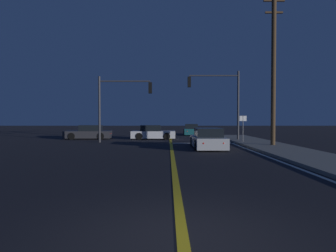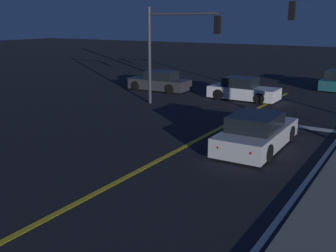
{
  "view_description": "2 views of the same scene",
  "coord_description": "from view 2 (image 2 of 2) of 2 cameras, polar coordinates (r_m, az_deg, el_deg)",
  "views": [
    {
      "loc": [
        -0.24,
        -4.58,
        1.92
      ],
      "look_at": [
        -0.21,
        16.11,
        1.43
      ],
      "focal_mm": 31.02,
      "sensor_mm": 36.0,
      "label": 1
    },
    {
      "loc": [
        7.25,
        0.14,
        4.7
      ],
      "look_at": [
        -0.21,
        12.16,
        0.99
      ],
      "focal_mm": 43.1,
      "sensor_mm": 36.0,
      "label": 2
    }
  ],
  "objects": [
    {
      "name": "lane_line_center",
      "position": [
        13.07,
        -4.34,
        -6.38
      ],
      "size": [
        0.2,
        33.83,
        0.01
      ],
      "primitive_type": "cube",
      "color": "gold",
      "rests_on": "ground"
    },
    {
      "name": "lane_line_edge_right",
      "position": [
        11.14,
        16.6,
        -10.86
      ],
      "size": [
        0.16,
        33.83,
        0.01
      ],
      "primitive_type": "cube",
      "color": "silver",
      "rests_on": "ground"
    },
    {
      "name": "stop_bar",
      "position": [
        19.44,
        16.85,
        0.09
      ],
      "size": [
        5.08,
        0.5,
        0.01
      ],
      "primitive_type": "cube",
      "color": "silver",
      "rests_on": "ground"
    },
    {
      "name": "car_side_waiting_silver",
      "position": [
        15.6,
        12.42,
        -0.95
      ],
      "size": [
        2.02,
        4.7,
        1.34
      ],
      "rotation": [
        0.0,
        0.0,
        0.01
      ],
      "color": "#B2B5BA",
      "rests_on": "ground"
    },
    {
      "name": "car_distant_tail_white",
      "position": [
        25.11,
        10.54,
        5.02
      ],
      "size": [
        4.23,
        1.86,
        1.34
      ],
      "rotation": [
        0.0,
        0.0,
        -1.57
      ],
      "color": "silver",
      "rests_on": "ground"
    },
    {
      "name": "car_lead_oncoming_charcoal",
      "position": [
        28.01,
        -1.29,
        6.25
      ],
      "size": [
        4.47,
        1.95,
        1.34
      ],
      "rotation": [
        0.0,
        0.0,
        1.62
      ],
      "color": "#2D2D33",
      "rests_on": "ground"
    },
    {
      "name": "traffic_signal_far_left",
      "position": [
        22.37,
        0.89,
        12.05
      ],
      "size": [
        4.42,
        0.28,
        5.44
      ],
      "color": "#38383D",
      "rests_on": "ground"
    }
  ]
}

